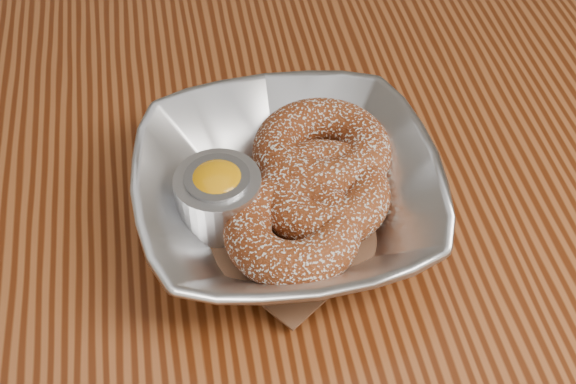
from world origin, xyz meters
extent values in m
cube|color=brown|center=(0.00, 0.00, 0.73)|extent=(1.20, 0.80, 0.04)
cube|color=#4C2512|center=(0.54, 0.34, 0.35)|extent=(0.06, 0.06, 0.71)
imported|color=#BABCC1|center=(0.06, -0.01, 0.78)|extent=(0.22, 0.22, 0.05)
cube|color=brown|center=(0.06, -0.01, 0.76)|extent=(0.20, 0.20, 0.00)
torus|color=maroon|center=(0.10, 0.03, 0.78)|extent=(0.13, 0.13, 0.04)
torus|color=maroon|center=(0.06, -0.04, 0.78)|extent=(0.10, 0.10, 0.03)
torus|color=maroon|center=(0.09, -0.01, 0.78)|extent=(0.11, 0.11, 0.03)
cylinder|color=#BABCC1|center=(0.01, 0.00, 0.78)|extent=(0.06, 0.06, 0.04)
cylinder|color=gray|center=(0.01, 0.00, 0.78)|extent=(0.05, 0.05, 0.04)
ellipsoid|color=#F79E07|center=(0.01, 0.00, 0.79)|extent=(0.04, 0.04, 0.03)
camera|label=1|loc=(0.00, -0.39, 1.20)|focal=50.00mm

